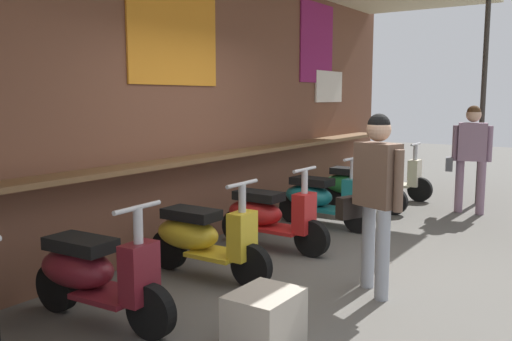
{
  "coord_description": "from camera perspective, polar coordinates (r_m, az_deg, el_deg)",
  "views": [
    {
      "loc": [
        -4.52,
        -2.2,
        1.73
      ],
      "look_at": [
        0.6,
        1.23,
        0.89
      ],
      "focal_mm": 38.18,
      "sensor_mm": 36.0,
      "label": 1
    }
  ],
  "objects": [
    {
      "name": "market_stall_facade",
      "position": [
        6.06,
        -8.0,
        9.39
      ],
      "size": [
        11.3,
        2.59,
        3.4
      ],
      "color": "brown",
      "rests_on": "ground_plane"
    },
    {
      "name": "ground_plane",
      "position": [
        5.31,
        7.65,
        -11.31
      ],
      "size": [
        31.63,
        31.63,
        0.0
      ],
      "primitive_type": "plane",
      "color": "#56544F"
    },
    {
      "name": "shopper_browsing",
      "position": [
        8.63,
        21.57,
        2.12
      ],
      "size": [
        0.38,
        0.64,
        1.6
      ],
      "rotation": [
        0.0,
        0.0,
        3.4
      ],
      "color": "gray",
      "rests_on": "ground_plane"
    },
    {
      "name": "scooter_green",
      "position": [
        8.42,
        10.51,
        -1.55
      ],
      "size": [
        0.46,
        1.4,
        0.97
      ],
      "rotation": [
        0.0,
        0.0,
        -1.53
      ],
      "color": "#237533",
      "rests_on": "ground_plane"
    },
    {
      "name": "scooter_maroon",
      "position": [
        4.42,
        -16.75,
        -10.25
      ],
      "size": [
        0.47,
        1.4,
        0.97
      ],
      "rotation": [
        0.0,
        0.0,
        -1.52
      ],
      "color": "maroon",
      "rests_on": "ground_plane"
    },
    {
      "name": "merchandise_crate",
      "position": [
        3.88,
        0.9,
        -15.42
      ],
      "size": [
        0.5,
        0.4,
        0.4
      ],
      "primitive_type": "cube",
      "rotation": [
        0.0,
        0.0,
        -0.0
      ],
      "color": "#B2A899",
      "rests_on": "ground_plane"
    },
    {
      "name": "scooter_red",
      "position": [
        6.22,
        1.18,
        -4.7
      ],
      "size": [
        0.46,
        1.4,
        0.97
      ],
      "rotation": [
        0.0,
        0.0,
        -1.58
      ],
      "color": "red",
      "rests_on": "ground_plane"
    },
    {
      "name": "scooter_cream",
      "position": [
        9.58,
        13.5,
        -0.52
      ],
      "size": [
        0.46,
        1.4,
        0.97
      ],
      "rotation": [
        0.0,
        0.0,
        -1.56
      ],
      "color": "beige",
      "rests_on": "ground_plane"
    },
    {
      "name": "shopper_with_handbag",
      "position": [
        4.83,
        12.41,
        -1.67
      ],
      "size": [
        0.41,
        0.65,
        1.59
      ],
      "rotation": [
        0.0,
        0.0,
        2.77
      ],
      "color": "#999EA8",
      "rests_on": "ground_plane"
    },
    {
      "name": "scooter_yellow",
      "position": [
        5.3,
        -5.76,
        -6.95
      ],
      "size": [
        0.46,
        1.4,
        0.97
      ],
      "rotation": [
        0.0,
        0.0,
        -1.56
      ],
      "color": "gold",
      "rests_on": "ground_plane"
    },
    {
      "name": "scooter_teal",
      "position": [
        7.32,
        6.65,
        -2.86
      ],
      "size": [
        0.48,
        1.4,
        0.97
      ],
      "rotation": [
        0.0,
        0.0,
        -1.63
      ],
      "color": "#197075",
      "rests_on": "ground_plane"
    }
  ]
}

